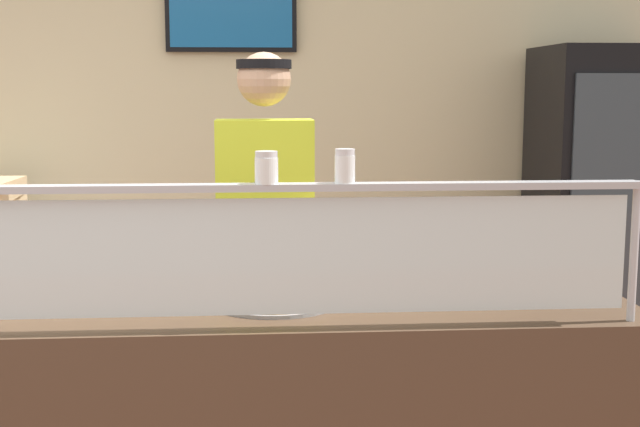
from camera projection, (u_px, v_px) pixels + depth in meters
name	position (u px, v px, depth m)	size (l,w,h in m)	color
shop_rear_unit	(278.00, 135.00, 4.86)	(6.51, 0.13, 2.70)	beige
sneeze_guard	(302.00, 236.00, 2.35)	(1.94, 0.06, 0.41)	#B2B5BC
pizza_tray	(275.00, 298.00, 2.67)	(0.41, 0.41, 0.04)	#9EA0A8
pizza_server	(288.00, 292.00, 2.65)	(0.07, 0.28, 0.01)	#ADAFB7
parmesan_shaker	(266.00, 170.00, 2.32)	(0.06, 0.06, 0.09)	white
pepper_flake_shaker	(345.00, 168.00, 2.34)	(0.06, 0.06, 0.09)	white
worker_figure	(267.00, 244.00, 3.37)	(0.41, 0.50, 1.76)	#23232D
drink_fridge	(605.00, 218.00, 4.61)	(0.74, 0.65, 1.84)	black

